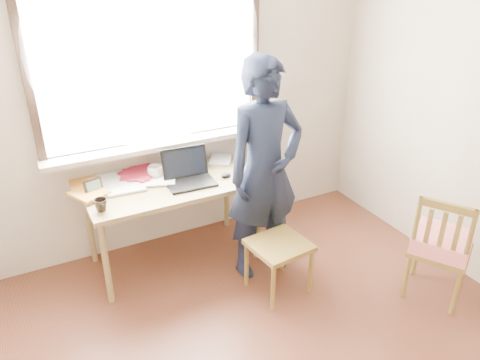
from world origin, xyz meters
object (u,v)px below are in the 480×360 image
mug_white (155,172)px  work_chair (279,250)px  desk (172,192)px  laptop (188,174)px  mug_dark (101,205)px  side_chair (441,244)px  person (265,171)px

mug_white → work_chair: size_ratio=0.28×
desk → work_chair: size_ratio=2.97×
laptop → mug_white: laptop is taller
mug_dark → work_chair: size_ratio=0.22×
mug_dark → work_chair: 1.31m
mug_white → work_chair: (0.62, -0.88, -0.41)m
mug_white → work_chair: mug_white is taller
desk → side_chair: size_ratio=1.55×
mug_white → work_chair: bearing=-54.8°
work_chair → laptop: bearing=120.8°
mug_dark → side_chair: bearing=-28.1°
mug_dark → side_chair: size_ratio=0.11×
work_chair → person: bearing=81.8°
laptop → mug_white: size_ratio=3.06×
laptop → side_chair: size_ratio=0.45×
mug_white → person: 0.88m
mug_white → side_chair: side_chair is taller
desk → person: size_ratio=0.77×
mug_dark → work_chair: (1.12, -0.54, -0.40)m
laptop → work_chair: 0.91m
work_chair → side_chair: (0.99, -0.59, 0.10)m
person → laptop: bearing=137.7°
side_chair → person: person is taller
desk → laptop: 0.19m
laptop → work_chair: laptop is taller
desk → work_chair: bearing=-52.8°
desk → laptop: laptop is taller
laptop → mug_dark: 0.72m
mug_white → mug_dark: (-0.50, -0.34, -0.00)m
work_chair → desk: bearing=127.2°
laptop → mug_dark: laptop is taller
desk → work_chair: desk is taller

